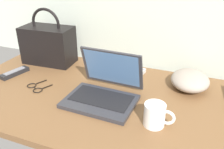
# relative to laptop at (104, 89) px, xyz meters

# --- Properties ---
(desk) EXTENTS (1.60, 0.76, 0.03)m
(desk) POSITION_rel_laptop_xyz_m (0.06, 0.02, -0.06)
(desk) COLOR brown
(desk) RESTS_ON ground
(laptop) EXTENTS (0.32, 0.29, 0.21)m
(laptop) POSITION_rel_laptop_xyz_m (0.00, 0.00, 0.00)
(laptop) COLOR #2D2D33
(laptop) RESTS_ON desk
(coffee_mug) EXTENTS (0.12, 0.08, 0.09)m
(coffee_mug) POSITION_rel_laptop_xyz_m (0.26, -0.11, 0.00)
(coffee_mug) COLOR white
(coffee_mug) RESTS_ON desk
(remote_control_near) EXTENTS (0.07, 0.17, 0.02)m
(remote_control_near) POSITION_rel_laptop_xyz_m (0.08, 0.26, -0.03)
(remote_control_near) COLOR #B7B7B7
(remote_control_near) RESTS_ON desk
(remote_control_far) EXTENTS (0.08, 0.17, 0.02)m
(remote_control_far) POSITION_rel_laptop_xyz_m (-0.56, 0.04, -0.03)
(remote_control_far) COLOR black
(remote_control_far) RESTS_ON desk
(eyeglasses) EXTENTS (0.13, 0.13, 0.01)m
(eyeglasses) POSITION_rel_laptop_xyz_m (-0.35, -0.04, -0.04)
(eyeglasses) COLOR black
(eyeglasses) RESTS_ON desk
(handbag) EXTENTS (0.31, 0.18, 0.33)m
(handbag) POSITION_rel_laptop_xyz_m (-0.47, 0.26, 0.07)
(handbag) COLOR black
(handbag) RESTS_ON desk
(cushion) EXTENTS (0.20, 0.23, 0.08)m
(cushion) POSITION_rel_laptop_xyz_m (0.36, 0.24, -0.00)
(cushion) COLOR gray
(cushion) RESTS_ON desk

